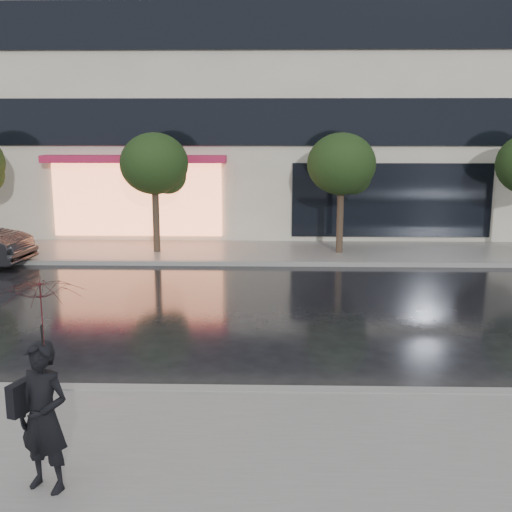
{
  "coord_description": "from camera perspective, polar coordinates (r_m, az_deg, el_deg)",
  "views": [
    {
      "loc": [
        0.79,
        -10.65,
        4.37
      ],
      "look_at": [
        0.44,
        3.31,
        1.4
      ],
      "focal_mm": 45.0,
      "sensor_mm": 36.0,
      "label": 1
    }
  ],
  "objects": [
    {
      "name": "ground",
      "position": [
        11.54,
        -2.64,
        -10.26
      ],
      "size": [
        120.0,
        120.0,
        0.0
      ],
      "primitive_type": "plane",
      "color": "black",
      "rests_on": "ground"
    },
    {
      "name": "office_building",
      "position": [
        29.0,
        -0.15,
        21.19
      ],
      "size": [
        30.0,
        12.76,
        18.0
      ],
      "color": "beige",
      "rests_on": "ground"
    },
    {
      "name": "curb_far",
      "position": [
        19.64,
        -0.9,
        -0.64
      ],
      "size": [
        60.0,
        0.25,
        0.14
      ],
      "primitive_type": "cube",
      "color": "gray",
      "rests_on": "ground"
    },
    {
      "name": "tree_mid_west",
      "position": [
        21.06,
        -8.85,
        7.92
      ],
      "size": [
        2.2,
        2.2,
        3.99
      ],
      "color": "#33261C",
      "rests_on": "ground"
    },
    {
      "name": "curb_near",
      "position": [
        10.59,
        -3.03,
        -11.96
      ],
      "size": [
        60.0,
        0.25,
        0.14
      ],
      "primitive_type": "cube",
      "color": "gray",
      "rests_on": "ground"
    },
    {
      "name": "pedestrian_with_umbrella",
      "position": [
        7.68,
        -18.53,
        -8.4
      ],
      "size": [
        1.28,
        1.29,
        2.54
      ],
      "rotation": [
        0.0,
        0.0,
        -0.34
      ],
      "color": "black",
      "rests_on": "sidewalk_near"
    },
    {
      "name": "sidewalk_near",
      "position": [
        8.6,
        -4.25,
        -18.11
      ],
      "size": [
        60.0,
        4.5,
        0.12
      ],
      "primitive_type": "cube",
      "color": "slate",
      "rests_on": "ground"
    },
    {
      "name": "sidewalk_far",
      "position": [
        21.35,
        -0.71,
        0.36
      ],
      "size": [
        60.0,
        3.5,
        0.12
      ],
      "primitive_type": "cube",
      "color": "slate",
      "rests_on": "ground"
    },
    {
      "name": "tree_mid_east",
      "position": [
        20.85,
        7.76,
        7.91
      ],
      "size": [
        2.2,
        2.2,
        3.99
      ],
      "color": "#33261C",
      "rests_on": "ground"
    }
  ]
}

